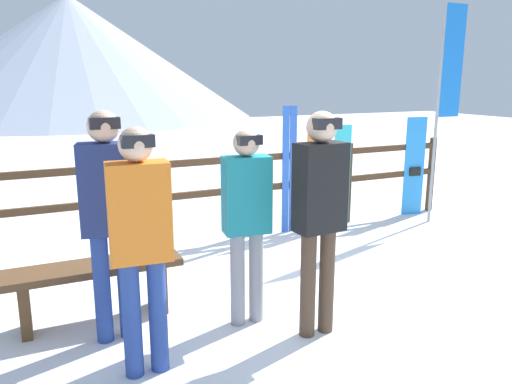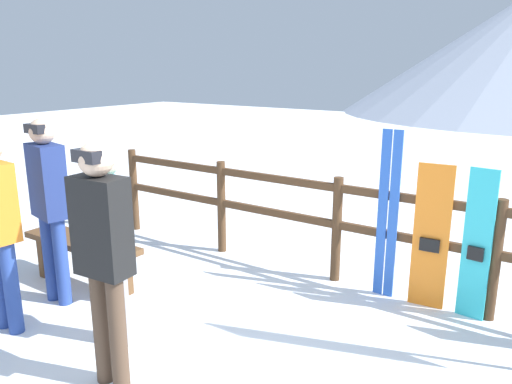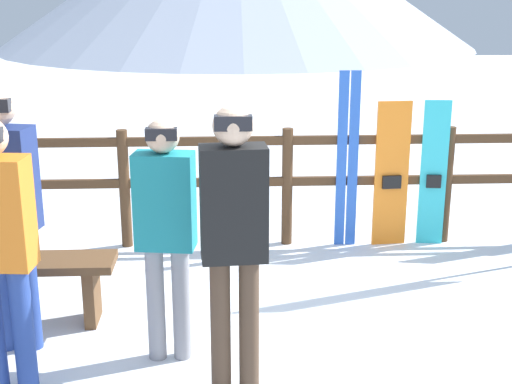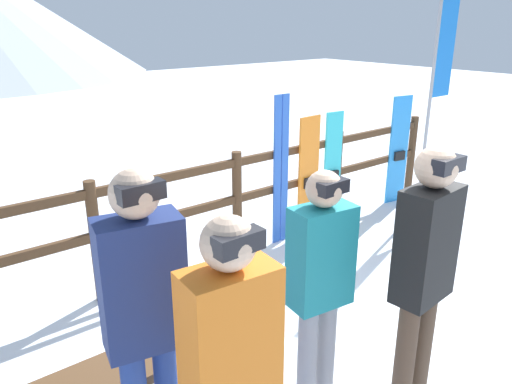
{
  "view_description": "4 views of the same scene",
  "coord_description": "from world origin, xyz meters",
  "px_view_note": "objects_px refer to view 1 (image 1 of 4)",
  "views": [
    {
      "loc": [
        -2.47,
        -3.55,
        1.96
      ],
      "look_at": [
        -0.36,
        1.0,
        0.81
      ],
      "focal_mm": 35.0,
      "sensor_mm": 36.0,
      "label": 1
    },
    {
      "loc": [
        2.03,
        -2.48,
        2.19
      ],
      "look_at": [
        -0.49,
        1.25,
        1.04
      ],
      "focal_mm": 35.0,
      "sensor_mm": 36.0,
      "label": 2
    },
    {
      "loc": [
        -0.58,
        -4.3,
        2.36
      ],
      "look_at": [
        -0.34,
        0.97,
        0.81
      ],
      "focal_mm": 50.0,
      "sensor_mm": 36.0,
      "label": 3
    },
    {
      "loc": [
        -2.83,
        -1.86,
        2.36
      ],
      "look_at": [
        -0.47,
        1.11,
        1.03
      ],
      "focal_mm": 35.0,
      "sensor_mm": 36.0,
      "label": 4
    }
  ],
  "objects_px": {
    "person_orange": "(141,234)",
    "snowboard_cyan": "(342,176)",
    "bench": "(94,279)",
    "rental_flag": "(446,85)",
    "person_teal": "(247,212)",
    "person_black": "(320,206)",
    "person_navy": "(109,208)",
    "snowboard_orange": "(317,178)",
    "ski_pair_blue": "(289,170)",
    "snowboard_blue": "(414,167)"
  },
  "relations": [
    {
      "from": "person_orange",
      "to": "snowboard_blue",
      "type": "relative_size",
      "value": 1.17
    },
    {
      "from": "snowboard_blue",
      "to": "person_navy",
      "type": "bearing_deg",
      "value": -157.8
    },
    {
      "from": "person_teal",
      "to": "ski_pair_blue",
      "type": "distance_m",
      "value": 2.53
    },
    {
      "from": "person_orange",
      "to": "ski_pair_blue",
      "type": "distance_m",
      "value": 3.41
    },
    {
      "from": "person_orange",
      "to": "snowboard_cyan",
      "type": "distance_m",
      "value": 4.02
    },
    {
      "from": "ski_pair_blue",
      "to": "snowboard_orange",
      "type": "bearing_deg",
      "value": -0.49
    },
    {
      "from": "bench",
      "to": "person_orange",
      "type": "relative_size",
      "value": 0.84
    },
    {
      "from": "person_teal",
      "to": "person_black",
      "type": "xyz_separation_m",
      "value": [
        0.42,
        -0.4,
        0.1
      ]
    },
    {
      "from": "snowboard_blue",
      "to": "ski_pair_blue",
      "type": "bearing_deg",
      "value": 179.9
    },
    {
      "from": "person_orange",
      "to": "snowboard_cyan",
      "type": "xyz_separation_m",
      "value": [
        3.2,
        2.42,
        -0.31
      ]
    },
    {
      "from": "ski_pair_blue",
      "to": "person_teal",
      "type": "bearing_deg",
      "value": -126.15
    },
    {
      "from": "bench",
      "to": "person_navy",
      "type": "bearing_deg",
      "value": -74.39
    },
    {
      "from": "person_navy",
      "to": "snowboard_cyan",
      "type": "distance_m",
      "value": 3.82
    },
    {
      "from": "person_navy",
      "to": "snowboard_blue",
      "type": "bearing_deg",
      "value": 22.2
    },
    {
      "from": "person_navy",
      "to": "snowboard_cyan",
      "type": "bearing_deg",
      "value": 29.35
    },
    {
      "from": "person_black",
      "to": "snowboard_orange",
      "type": "bearing_deg",
      "value": 58.61
    },
    {
      "from": "snowboard_cyan",
      "to": "rental_flag",
      "type": "bearing_deg",
      "value": -17.3
    },
    {
      "from": "snowboard_orange",
      "to": "snowboard_blue",
      "type": "relative_size",
      "value": 0.95
    },
    {
      "from": "ski_pair_blue",
      "to": "snowboard_blue",
      "type": "relative_size",
      "value": 1.14
    },
    {
      "from": "snowboard_orange",
      "to": "rental_flag",
      "type": "bearing_deg",
      "value": -13.51
    },
    {
      "from": "bench",
      "to": "rental_flag",
      "type": "height_order",
      "value": "rental_flag"
    },
    {
      "from": "person_black",
      "to": "snowboard_cyan",
      "type": "xyz_separation_m",
      "value": [
        1.88,
        2.44,
        -0.36
      ]
    },
    {
      "from": "bench",
      "to": "person_black",
      "type": "relative_size",
      "value": 0.81
    },
    {
      "from": "snowboard_orange",
      "to": "snowboard_blue",
      "type": "distance_m",
      "value": 1.64
    },
    {
      "from": "person_black",
      "to": "person_orange",
      "type": "xyz_separation_m",
      "value": [
        -1.33,
        0.02,
        -0.05
      ]
    },
    {
      "from": "ski_pair_blue",
      "to": "rental_flag",
      "type": "height_order",
      "value": "rental_flag"
    },
    {
      "from": "bench",
      "to": "ski_pair_blue",
      "type": "bearing_deg",
      "value": 29.82
    },
    {
      "from": "bench",
      "to": "snowboard_cyan",
      "type": "distance_m",
      "value": 3.74
    },
    {
      "from": "person_navy",
      "to": "person_teal",
      "type": "bearing_deg",
      "value": -9.77
    },
    {
      "from": "bench",
      "to": "snowboard_orange",
      "type": "bearing_deg",
      "value": 26.27
    },
    {
      "from": "bench",
      "to": "rental_flag",
      "type": "distance_m",
      "value": 5.08
    },
    {
      "from": "person_navy",
      "to": "person_orange",
      "type": "xyz_separation_m",
      "value": [
        0.11,
        -0.55,
        -0.05
      ]
    },
    {
      "from": "person_teal",
      "to": "snowboard_cyan",
      "type": "relative_size",
      "value": 1.17
    },
    {
      "from": "rental_flag",
      "to": "person_orange",
      "type": "bearing_deg",
      "value": -156.09
    },
    {
      "from": "snowboard_blue",
      "to": "bench",
      "type": "bearing_deg",
      "value": -162.26
    },
    {
      "from": "person_teal",
      "to": "snowboard_cyan",
      "type": "xyz_separation_m",
      "value": [
        2.3,
        2.04,
        -0.26
      ]
    },
    {
      "from": "person_navy",
      "to": "person_orange",
      "type": "height_order",
      "value": "person_navy"
    },
    {
      "from": "snowboard_cyan",
      "to": "rental_flag",
      "type": "distance_m",
      "value": 1.82
    },
    {
      "from": "rental_flag",
      "to": "person_navy",
      "type": "bearing_deg",
      "value": -162.58
    },
    {
      "from": "person_black",
      "to": "ski_pair_blue",
      "type": "bearing_deg",
      "value": 66.26
    },
    {
      "from": "person_navy",
      "to": "snowboard_orange",
      "type": "xyz_separation_m",
      "value": [
        2.92,
        1.86,
        -0.36
      ]
    },
    {
      "from": "snowboard_cyan",
      "to": "rental_flag",
      "type": "height_order",
      "value": "rental_flag"
    },
    {
      "from": "person_navy",
      "to": "ski_pair_blue",
      "type": "bearing_deg",
      "value": 36.65
    },
    {
      "from": "person_navy",
      "to": "person_black",
      "type": "relative_size",
      "value": 1.01
    },
    {
      "from": "bench",
      "to": "snowboard_cyan",
      "type": "relative_size",
      "value": 1.04
    },
    {
      "from": "person_navy",
      "to": "person_orange",
      "type": "bearing_deg",
      "value": -78.76
    },
    {
      "from": "bench",
      "to": "person_navy",
      "type": "xyz_separation_m",
      "value": [
        0.1,
        -0.37,
        0.67
      ]
    },
    {
      "from": "snowboard_cyan",
      "to": "snowboard_blue",
      "type": "relative_size",
      "value": 0.96
    },
    {
      "from": "bench",
      "to": "person_teal",
      "type": "relative_size",
      "value": 0.89
    },
    {
      "from": "person_black",
      "to": "snowboard_blue",
      "type": "xyz_separation_m",
      "value": [
        3.13,
        2.44,
        -0.33
      ]
    }
  ]
}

